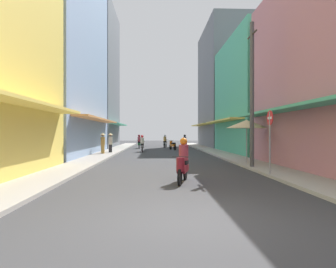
{
  "coord_description": "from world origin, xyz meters",
  "views": [
    {
      "loc": [
        -0.61,
        -5.67,
        1.74
      ],
      "look_at": [
        0.33,
        16.45,
        1.67
      ],
      "focal_mm": 30.35,
      "sensor_mm": 36.0,
      "label": 1
    }
  ],
  "objects_px": {
    "pedestrian_midway": "(103,143)",
    "vendor_umbrella": "(247,124)",
    "motorbike_maroon": "(183,163)",
    "pedestrian_crossing": "(110,142)",
    "motorbike_silver": "(142,144)",
    "motorbike_green": "(139,142)",
    "motorbike_black": "(184,142)",
    "utility_pole": "(252,94)",
    "motorbike_white": "(165,142)",
    "street_sign_no_entry": "(270,134)",
    "motorbike_orange": "(173,145)"
  },
  "relations": [
    {
      "from": "motorbike_maroon",
      "to": "pedestrian_crossing",
      "type": "distance_m",
      "value": 14.99
    },
    {
      "from": "street_sign_no_entry",
      "to": "motorbike_white",
      "type": "bearing_deg",
      "value": 98.48
    },
    {
      "from": "motorbike_black",
      "to": "vendor_umbrella",
      "type": "relative_size",
      "value": 0.71
    },
    {
      "from": "motorbike_white",
      "to": "motorbike_orange",
      "type": "xyz_separation_m",
      "value": [
        0.61,
        -4.9,
        -0.2
      ]
    },
    {
      "from": "motorbike_black",
      "to": "utility_pole",
      "type": "relative_size",
      "value": 0.25
    },
    {
      "from": "pedestrian_midway",
      "to": "street_sign_no_entry",
      "type": "xyz_separation_m",
      "value": [
        8.79,
        -11.6,
        0.73
      ]
    },
    {
      "from": "motorbike_silver",
      "to": "pedestrian_midway",
      "type": "height_order",
      "value": "pedestrian_midway"
    },
    {
      "from": "motorbike_maroon",
      "to": "motorbike_green",
      "type": "distance_m",
      "value": 22.56
    },
    {
      "from": "motorbike_white",
      "to": "vendor_umbrella",
      "type": "height_order",
      "value": "vendor_umbrella"
    },
    {
      "from": "motorbike_maroon",
      "to": "vendor_umbrella",
      "type": "distance_m",
      "value": 6.94
    },
    {
      "from": "motorbike_white",
      "to": "motorbike_silver",
      "type": "bearing_deg",
      "value": -106.51
    },
    {
      "from": "utility_pole",
      "to": "motorbike_green",
      "type": "bearing_deg",
      "value": 109.35
    },
    {
      "from": "motorbike_green",
      "to": "motorbike_black",
      "type": "relative_size",
      "value": 1.03
    },
    {
      "from": "motorbike_green",
      "to": "utility_pole",
      "type": "bearing_deg",
      "value": -70.65
    },
    {
      "from": "motorbike_maroon",
      "to": "motorbike_black",
      "type": "relative_size",
      "value": 1.01
    },
    {
      "from": "motorbike_silver",
      "to": "motorbike_orange",
      "type": "height_order",
      "value": "motorbike_silver"
    },
    {
      "from": "pedestrian_midway",
      "to": "vendor_umbrella",
      "type": "bearing_deg",
      "value": -38.75
    },
    {
      "from": "motorbike_white",
      "to": "motorbike_black",
      "type": "xyz_separation_m",
      "value": [
        2.08,
        -2.39,
        0.0
      ]
    },
    {
      "from": "motorbike_orange",
      "to": "vendor_umbrella",
      "type": "bearing_deg",
      "value": -76.92
    },
    {
      "from": "vendor_umbrella",
      "to": "street_sign_no_entry",
      "type": "relative_size",
      "value": 0.93
    },
    {
      "from": "motorbike_orange",
      "to": "pedestrian_midway",
      "type": "xyz_separation_m",
      "value": [
        -5.95,
        -6.64,
        0.49
      ]
    },
    {
      "from": "motorbike_white",
      "to": "pedestrian_crossing",
      "type": "height_order",
      "value": "pedestrian_crossing"
    },
    {
      "from": "motorbike_green",
      "to": "motorbike_black",
      "type": "xyz_separation_m",
      "value": [
        5.1,
        -0.4,
        0.0
      ]
    },
    {
      "from": "motorbike_green",
      "to": "motorbike_orange",
      "type": "distance_m",
      "value": 4.66
    },
    {
      "from": "motorbike_maroon",
      "to": "utility_pole",
      "type": "relative_size",
      "value": 0.25
    },
    {
      "from": "motorbike_white",
      "to": "motorbike_black",
      "type": "relative_size",
      "value": 1.02
    },
    {
      "from": "motorbike_maroon",
      "to": "motorbike_white",
      "type": "distance_m",
      "value": 24.37
    },
    {
      "from": "pedestrian_crossing",
      "to": "vendor_umbrella",
      "type": "bearing_deg",
      "value": -44.78
    },
    {
      "from": "pedestrian_midway",
      "to": "vendor_umbrella",
      "type": "height_order",
      "value": "vendor_umbrella"
    },
    {
      "from": "motorbike_white",
      "to": "motorbike_black",
      "type": "distance_m",
      "value": 3.17
    },
    {
      "from": "motorbike_silver",
      "to": "vendor_umbrella",
      "type": "height_order",
      "value": "vendor_umbrella"
    },
    {
      "from": "motorbike_black",
      "to": "street_sign_no_entry",
      "type": "relative_size",
      "value": 0.66
    },
    {
      "from": "motorbike_black",
      "to": "pedestrian_crossing",
      "type": "bearing_deg",
      "value": -132.07
    },
    {
      "from": "motorbike_maroon",
      "to": "motorbike_orange",
      "type": "height_order",
      "value": "motorbike_maroon"
    },
    {
      "from": "motorbike_maroon",
      "to": "vendor_umbrella",
      "type": "bearing_deg",
      "value": 53.47
    },
    {
      "from": "pedestrian_crossing",
      "to": "motorbike_white",
      "type": "bearing_deg",
      "value": 64.04
    },
    {
      "from": "motorbike_orange",
      "to": "utility_pole",
      "type": "distance_m",
      "value": 16.4
    },
    {
      "from": "motorbike_white",
      "to": "motorbike_silver",
      "type": "distance_m",
      "value": 8.4
    },
    {
      "from": "motorbike_silver",
      "to": "pedestrian_crossing",
      "type": "distance_m",
      "value": 3.34
    },
    {
      "from": "vendor_umbrella",
      "to": "motorbike_silver",
      "type": "bearing_deg",
      "value": 119.9
    },
    {
      "from": "motorbike_black",
      "to": "street_sign_no_entry",
      "type": "bearing_deg",
      "value": -86.21
    },
    {
      "from": "motorbike_maroon",
      "to": "motorbike_white",
      "type": "height_order",
      "value": "same"
    },
    {
      "from": "motorbike_maroon",
      "to": "motorbike_green",
      "type": "height_order",
      "value": "same"
    },
    {
      "from": "motorbike_maroon",
      "to": "pedestrian_crossing",
      "type": "height_order",
      "value": "pedestrian_crossing"
    },
    {
      "from": "motorbike_orange",
      "to": "vendor_umbrella",
      "type": "relative_size",
      "value": 0.71
    },
    {
      "from": "motorbike_black",
      "to": "street_sign_no_entry",
      "type": "xyz_separation_m",
      "value": [
        1.37,
        -20.75,
        1.01
      ]
    },
    {
      "from": "motorbike_maroon",
      "to": "street_sign_no_entry",
      "type": "relative_size",
      "value": 0.67
    },
    {
      "from": "motorbike_black",
      "to": "pedestrian_crossing",
      "type": "xyz_separation_m",
      "value": [
        -7.03,
        -7.79,
        0.28
      ]
    },
    {
      "from": "motorbike_orange",
      "to": "pedestrian_crossing",
      "type": "distance_m",
      "value": 7.68
    },
    {
      "from": "motorbike_white",
      "to": "street_sign_no_entry",
      "type": "xyz_separation_m",
      "value": [
        3.45,
        -23.14,
        1.01
      ]
    }
  ]
}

